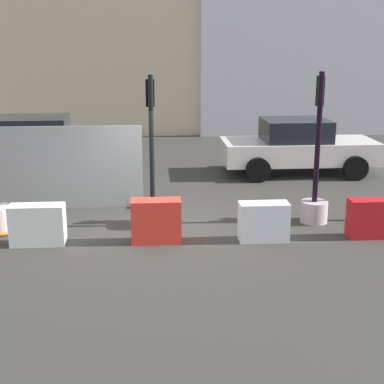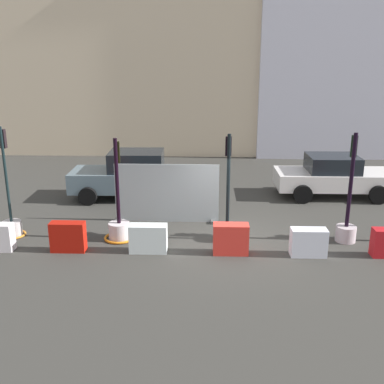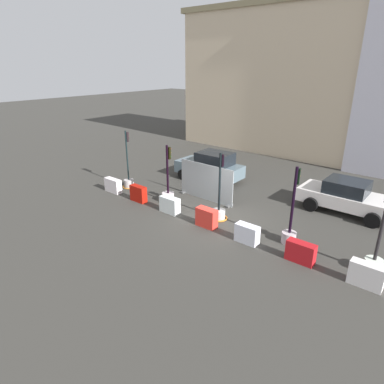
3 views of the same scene
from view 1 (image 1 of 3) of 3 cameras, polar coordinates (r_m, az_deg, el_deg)
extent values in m
plane|color=#35342F|center=(12.16, -3.83, -3.64)|extent=(120.00, 120.00, 0.00)
cylinder|color=#B5B1AE|center=(12.23, -3.98, -2.42)|extent=(0.63, 0.63, 0.45)
cylinder|color=black|center=(11.84, -4.12, 5.06)|extent=(0.11, 0.11, 2.78)
cube|color=black|center=(11.82, -4.27, 9.98)|extent=(0.19, 0.15, 0.56)
sphere|color=red|center=(11.89, -4.33, 10.91)|extent=(0.11, 0.11, 0.11)
sphere|color=orange|center=(11.90, -4.31, 10.02)|extent=(0.11, 0.11, 0.11)
sphere|color=green|center=(11.92, -4.29, 9.13)|extent=(0.11, 0.11, 0.11)
torus|color=orange|center=(12.29, -3.96, -3.26)|extent=(0.85, 0.85, 0.07)
cylinder|color=#B7A7AC|center=(12.74, 12.25, -1.96)|extent=(0.60, 0.60, 0.47)
cylinder|color=black|center=(12.37, 12.67, 5.33)|extent=(0.12, 0.12, 2.81)
cube|color=black|center=(12.37, 12.88, 9.97)|extent=(0.16, 0.15, 0.63)
sphere|color=red|center=(12.43, 12.89, 10.97)|extent=(0.09, 0.09, 0.09)
sphere|color=orange|center=(12.44, 12.83, 10.00)|extent=(0.09, 0.09, 0.09)
sphere|color=green|center=(12.46, 12.77, 9.04)|extent=(0.09, 0.09, 0.09)
cube|color=silver|center=(11.46, -15.39, -3.22)|extent=(1.06, 0.43, 0.81)
cube|color=red|center=(11.19, -3.66, -2.96)|extent=(0.99, 0.44, 0.87)
cube|color=silver|center=(11.37, 7.28, -3.00)|extent=(0.99, 0.45, 0.78)
cube|color=red|center=(12.05, 17.99, -2.55)|extent=(1.07, 0.41, 0.80)
cube|color=slate|center=(16.61, -17.32, 3.41)|extent=(4.28, 1.95, 0.76)
cube|color=black|center=(16.40, -16.04, 6.04)|extent=(2.10, 1.66, 0.74)
cylinder|color=black|center=(15.54, -13.15, 1.48)|extent=(0.69, 0.30, 0.68)
cylinder|color=black|center=(17.41, -12.39, 2.98)|extent=(0.69, 0.30, 0.68)
cube|color=silver|center=(17.24, 10.75, 4.09)|extent=(4.59, 1.91, 0.65)
cube|color=black|center=(17.10, 10.45, 6.21)|extent=(1.94, 1.66, 0.63)
cylinder|color=black|center=(18.64, 14.13, 3.70)|extent=(0.71, 0.29, 0.70)
cylinder|color=black|center=(16.82, 16.23, 2.34)|extent=(0.71, 0.29, 0.70)
cylinder|color=black|center=(17.94, 5.50, 3.66)|extent=(0.71, 0.29, 0.70)
cylinder|color=black|center=(16.05, 6.70, 2.25)|extent=(0.71, 0.29, 0.70)
cube|color=beige|center=(27.44, -12.66, 17.91)|extent=(17.34, 7.21, 10.78)
cube|color=#9BA3A5|center=(13.64, -12.32, 2.43)|extent=(3.45, 0.04, 1.98)
cube|color=#4C4C4C|center=(14.18, -18.33, -1.44)|extent=(0.16, 0.50, 0.10)
cube|color=#4C4C4C|center=(13.73, -5.67, -1.25)|extent=(0.16, 0.50, 0.10)
camera|label=2|loc=(1.95, -161.76, 32.24)|focal=42.51mm
camera|label=3|loc=(8.90, 93.17, 20.19)|focal=31.36mm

